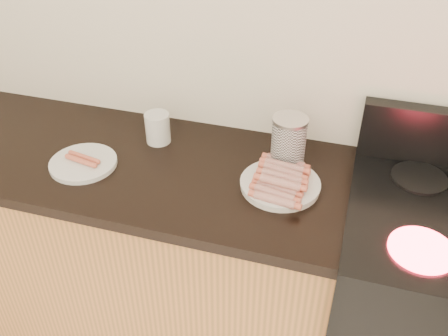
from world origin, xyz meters
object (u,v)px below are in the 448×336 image
(stove, at_px, (441,320))
(mug, at_px, (158,128))
(side_plate, at_px, (83,163))
(canister, at_px, (289,142))
(main_plate, at_px, (280,185))

(stove, xyz_separation_m, mug, (-1.08, 0.15, 0.50))
(side_plate, bearing_deg, canister, 16.85)
(side_plate, relative_size, canister, 1.25)
(stove, distance_m, canister, 0.82)
(stove, distance_m, main_plate, 0.75)
(stove, xyz_separation_m, canister, (-0.60, 0.14, 0.54))
(stove, bearing_deg, mug, 171.86)
(main_plate, xyz_separation_m, mug, (-0.48, 0.14, 0.05))
(main_plate, bearing_deg, canister, 91.39)
(mug, bearing_deg, main_plate, -16.65)
(stove, distance_m, side_plate, 1.35)
(main_plate, distance_m, side_plate, 0.67)
(main_plate, relative_size, mug, 2.28)
(stove, bearing_deg, canister, 166.79)
(canister, distance_m, mug, 0.48)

